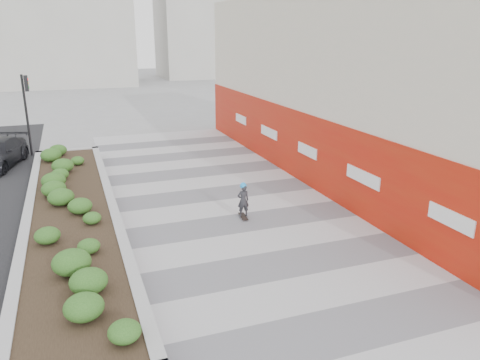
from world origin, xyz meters
The scene contains 8 objects.
ground centered at (0.00, 0.00, 0.00)m, with size 160.00×160.00×0.00m, color gray.
walkway centered at (0.00, 3.00, 0.01)m, with size 8.00×36.00×0.01m, color #A8A8AD.
building centered at (6.98, 8.98, 3.98)m, with size 6.04×24.08×8.00m.
planter centered at (-5.50, 7.00, 0.42)m, with size 3.00×18.00×0.90m.
traffic_signal_near centered at (-7.23, 17.50, 2.76)m, with size 0.33×0.28×4.20m.
distant_bldg_north_l centered at (-5.00, 55.00, 10.00)m, with size 16.00×12.00×20.00m, color #ADAAA3.
manhole_cover centered at (0.50, 3.00, 0.00)m, with size 0.44×0.44×0.01m, color #595654.
skateboarder centered at (0.11, 5.39, 0.67)m, with size 0.42×0.74×1.30m.
Camera 1 is at (-5.21, -8.83, 6.16)m, focal length 35.00 mm.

